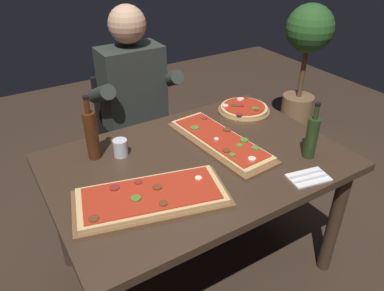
{
  "coord_description": "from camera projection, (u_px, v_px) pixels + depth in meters",
  "views": [
    {
      "loc": [
        -0.81,
        -1.26,
        1.73
      ],
      "look_at": [
        0.0,
        0.05,
        0.79
      ],
      "focal_mm": 34.65,
      "sensor_mm": 36.0,
      "label": 1
    }
  ],
  "objects": [
    {
      "name": "ground_plane",
      "position": [
        196.0,
        264.0,
        2.18
      ],
      "size": [
        6.4,
        6.4,
        0.0
      ],
      "primitive_type": "plane",
      "color": "#38281E"
    },
    {
      "name": "dining_table",
      "position": [
        197.0,
        175.0,
        1.84
      ],
      "size": [
        1.4,
        0.96,
        0.74
      ],
      "color": "#3D2B1E",
      "rests_on": "ground_plane"
    },
    {
      "name": "pizza_rectangular_front",
      "position": [
        151.0,
        197.0,
        1.51
      ],
      "size": [
        0.68,
        0.44,
        0.05
      ],
      "color": "brown",
      "rests_on": "dining_table"
    },
    {
      "name": "pizza_rectangular_left",
      "position": [
        220.0,
        141.0,
        1.9
      ],
      "size": [
        0.28,
        0.65,
        0.05
      ],
      "color": "brown",
      "rests_on": "dining_table"
    },
    {
      "name": "pizza_round_far",
      "position": [
        244.0,
        109.0,
        2.22
      ],
      "size": [
        0.31,
        0.31,
        0.05
      ],
      "color": "brown",
      "rests_on": "dining_table"
    },
    {
      "name": "wine_bottle_dark",
      "position": [
        92.0,
        134.0,
        1.74
      ],
      "size": [
        0.06,
        0.06,
        0.32
      ],
      "color": "#47230F",
      "rests_on": "dining_table"
    },
    {
      "name": "oil_bottle_amber",
      "position": [
        312.0,
        136.0,
        1.75
      ],
      "size": [
        0.06,
        0.06,
        0.29
      ],
      "color": "#233819",
      "rests_on": "dining_table"
    },
    {
      "name": "tumbler_near_camera",
      "position": [
        120.0,
        148.0,
        1.79
      ],
      "size": [
        0.07,
        0.07,
        0.09
      ],
      "color": "silver",
      "rests_on": "dining_table"
    },
    {
      "name": "napkin_cutlery_set",
      "position": [
        309.0,
        177.0,
        1.65
      ],
      "size": [
        0.2,
        0.14,
        0.01
      ],
      "color": "white",
      "rests_on": "dining_table"
    },
    {
      "name": "diner_chair",
      "position": [
        132.0,
        131.0,
        2.55
      ],
      "size": [
        0.44,
        0.44,
        0.87
      ],
      "color": "black",
      "rests_on": "ground_plane"
    },
    {
      "name": "seated_diner",
      "position": [
        137.0,
        103.0,
        2.33
      ],
      "size": [
        0.53,
        0.41,
        1.33
      ],
      "color": "#23232D",
      "rests_on": "ground_plane"
    },
    {
      "name": "potted_plant_corner",
      "position": [
        305.0,
        56.0,
        3.21
      ],
      "size": [
        0.4,
        0.4,
        1.16
      ],
      "color": "#846042",
      "rests_on": "ground_plane"
    }
  ]
}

